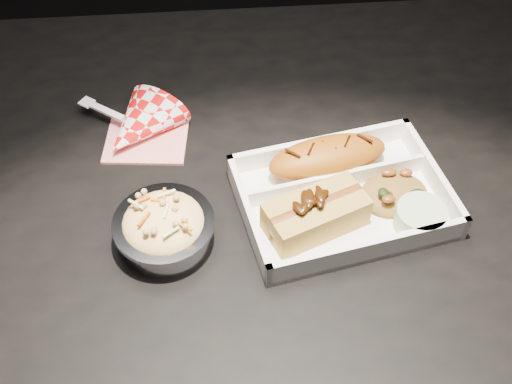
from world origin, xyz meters
TOP-DOWN VIEW (x-y plane):
  - dining_table at (0.00, 0.00)m, footprint 1.20×0.80m
  - food_tray at (0.08, -0.04)m, footprint 0.28×0.23m
  - fried_pastry at (0.07, 0.01)m, footprint 0.17×0.09m
  - hotdog at (0.04, -0.08)m, footprint 0.13×0.10m
  - fried_rice_mound at (0.15, -0.04)m, footprint 0.10×0.09m
  - cupcake_liner at (0.17, -0.09)m, footprint 0.06×0.06m
  - foil_coleslaw_cup at (-0.14, -0.08)m, footprint 0.12×0.12m
  - napkin_fork at (-0.18, 0.10)m, footprint 0.16×0.15m

SIDE VIEW (x-z plane):
  - dining_table at x=0.00m, z-range 0.28..1.03m
  - food_tray at x=0.08m, z-range 0.74..0.78m
  - napkin_fork at x=-0.18m, z-range 0.72..0.82m
  - cupcake_liner at x=0.17m, z-range 0.76..0.79m
  - fried_rice_mound at x=0.15m, z-range 0.76..0.79m
  - foil_coleslaw_cup at x=-0.14m, z-range 0.75..0.81m
  - fried_pastry at x=0.07m, z-range 0.76..0.81m
  - hotdog at x=0.04m, z-range 0.75..0.81m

